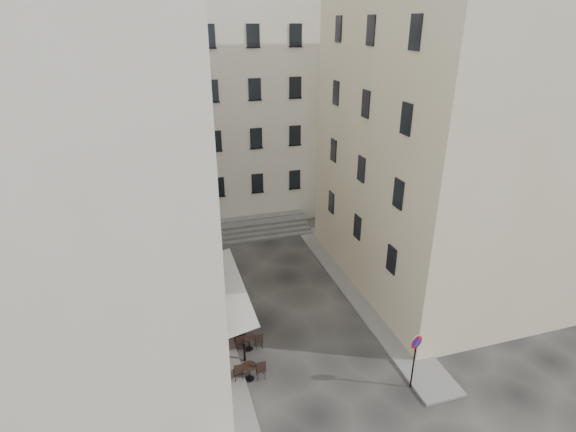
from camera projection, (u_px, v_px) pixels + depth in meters
name	position (u px, v px, depth m)	size (l,w,h in m)	color
ground	(302.00, 335.00, 23.23)	(90.00, 90.00, 0.00)	black
sidewalk_left	(205.00, 306.00, 25.51)	(2.00, 22.00, 0.12)	slate
sidewalk_right	(357.00, 290.00, 27.03)	(2.00, 18.00, 0.12)	slate
building_left	(47.00, 140.00, 18.93)	(12.20, 16.20, 20.60)	beige
building_right	(461.00, 129.00, 25.36)	(12.20, 14.20, 18.60)	beige
building_back	(217.00, 97.00, 35.89)	(18.20, 10.20, 18.60)	beige
cafe_storefront	(214.00, 308.00, 22.20)	(1.74, 7.30, 3.50)	#420C09
stone_steps	(250.00, 229.00, 34.09)	(9.00, 3.15, 0.80)	#605D5B
bollard_near	(244.00, 352.00, 21.27)	(0.12, 0.12, 0.98)	black
bollard_mid	(231.00, 310.00, 24.34)	(0.12, 0.12, 0.98)	black
bollard_far	(221.00, 277.00, 27.41)	(0.12, 0.12, 0.98)	black
no_parking_sign	(415.00, 352.00, 19.15)	(0.62, 0.19, 2.78)	black
bistro_table_a	(249.00, 370.00, 20.17)	(1.42, 0.67, 1.00)	black
bistro_table_b	(249.00, 342.00, 22.03)	(1.32, 0.62, 0.93)	black
bistro_table_c	(233.00, 325.00, 23.19)	(1.38, 0.65, 0.97)	black
bistro_table_d	(232.00, 311.00, 24.35)	(1.26, 0.59, 0.89)	black
bistro_table_e	(221.00, 289.00, 26.29)	(1.35, 0.63, 0.95)	black
pedestrian	(242.00, 325.00, 22.77)	(0.57, 0.37, 1.55)	black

